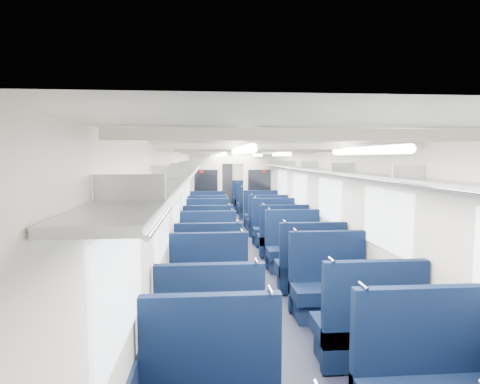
{
  "coord_description": "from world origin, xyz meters",
  "views": [
    {
      "loc": [
        -0.85,
        -9.92,
        2.2
      ],
      "look_at": [
        0.13,
        1.76,
        1.17
      ],
      "focal_mm": 29.65,
      "sensor_mm": 36.0,
      "label": 1
    }
  ],
  "objects_px": {
    "seat_4": "(210,336)",
    "seat_25": "(247,201)",
    "bulkhead": "(233,187)",
    "seat_27": "(244,198)",
    "seat_8": "(209,270)",
    "seat_21": "(254,208)",
    "seat_15": "(274,230)",
    "seat_20": "(208,209)",
    "seat_5": "(368,331)",
    "seat_13": "(283,240)",
    "seat_9": "(310,269)",
    "seat_11": "(294,251)",
    "seat_6": "(209,293)",
    "seat_23": "(250,205)",
    "seat_10": "(208,254)",
    "seat_16": "(208,224)",
    "seat_17": "(267,223)",
    "seat_18": "(208,218)",
    "seat_22": "(207,205)",
    "seat_7": "(330,290)",
    "seat_26": "(207,199)",
    "end_door": "(225,183)",
    "seat_19": "(261,216)",
    "seat_12": "(208,241)",
    "seat_24": "(207,202)"
  },
  "relations": [
    {
      "from": "seat_5",
      "to": "seat_13",
      "type": "height_order",
      "value": "same"
    },
    {
      "from": "seat_17",
      "to": "seat_22",
      "type": "height_order",
      "value": "same"
    },
    {
      "from": "seat_4",
      "to": "seat_16",
      "type": "distance_m",
      "value": 6.89
    },
    {
      "from": "seat_11",
      "to": "seat_23",
      "type": "height_order",
      "value": "same"
    },
    {
      "from": "seat_25",
      "to": "seat_9",
      "type": "bearing_deg",
      "value": -90.0
    },
    {
      "from": "seat_5",
      "to": "seat_21",
      "type": "relative_size",
      "value": 1.0
    },
    {
      "from": "seat_21",
      "to": "seat_15",
      "type": "bearing_deg",
      "value": -90.0
    },
    {
      "from": "seat_25",
      "to": "bulkhead",
      "type": "bearing_deg",
      "value": -103.35
    },
    {
      "from": "seat_13",
      "to": "seat_26",
      "type": "distance_m",
      "value": 9.03
    },
    {
      "from": "seat_6",
      "to": "seat_22",
      "type": "distance_m",
      "value": 10.04
    },
    {
      "from": "seat_15",
      "to": "seat_20",
      "type": "distance_m",
      "value": 4.66
    },
    {
      "from": "seat_25",
      "to": "seat_22",
      "type": "bearing_deg",
      "value": -144.94
    },
    {
      "from": "seat_9",
      "to": "end_door",
      "type": "bearing_deg",
      "value": 93.76
    },
    {
      "from": "seat_25",
      "to": "seat_13",
      "type": "bearing_deg",
      "value": -90.0
    },
    {
      "from": "seat_6",
      "to": "seat_27",
      "type": "bearing_deg",
      "value": 82.35
    },
    {
      "from": "seat_26",
      "to": "seat_19",
      "type": "bearing_deg",
      "value": -72.87
    },
    {
      "from": "seat_19",
      "to": "seat_12",
      "type": "bearing_deg",
      "value": -115.67
    },
    {
      "from": "seat_17",
      "to": "seat_18",
      "type": "xyz_separation_m",
      "value": [
        -1.66,
        1.1,
        0.0
      ]
    },
    {
      "from": "seat_7",
      "to": "seat_17",
      "type": "relative_size",
      "value": 1.0
    },
    {
      "from": "seat_8",
      "to": "seat_21",
      "type": "distance_m",
      "value": 7.86
    },
    {
      "from": "seat_5",
      "to": "seat_27",
      "type": "bearing_deg",
      "value": 90.0
    },
    {
      "from": "seat_7",
      "to": "seat_19",
      "type": "xyz_separation_m",
      "value": [
        0.0,
        6.88,
        0.0
      ]
    },
    {
      "from": "seat_26",
      "to": "bulkhead",
      "type": "bearing_deg",
      "value": -79.63
    },
    {
      "from": "seat_17",
      "to": "seat_24",
      "type": "xyz_separation_m",
      "value": [
        -1.66,
        5.37,
        0.0
      ]
    },
    {
      "from": "seat_6",
      "to": "seat_23",
      "type": "relative_size",
      "value": 1.0
    },
    {
      "from": "seat_19",
      "to": "seat_10",
      "type": "bearing_deg",
      "value": -109.64
    },
    {
      "from": "seat_9",
      "to": "seat_11",
      "type": "height_order",
      "value": "same"
    },
    {
      "from": "seat_13",
      "to": "seat_25",
      "type": "xyz_separation_m",
      "value": [
        0.0,
        7.84,
        0.0
      ]
    },
    {
      "from": "seat_18",
      "to": "seat_21",
      "type": "height_order",
      "value": "same"
    },
    {
      "from": "seat_15",
      "to": "seat_17",
      "type": "relative_size",
      "value": 1.0
    },
    {
      "from": "seat_10",
      "to": "seat_27",
      "type": "bearing_deg",
      "value": 80.71
    },
    {
      "from": "end_door",
      "to": "seat_27",
      "type": "xyz_separation_m",
      "value": [
        0.83,
        -1.29,
        -0.63
      ]
    },
    {
      "from": "seat_20",
      "to": "seat_5",
      "type": "bearing_deg",
      "value": -80.71
    },
    {
      "from": "seat_13",
      "to": "seat_19",
      "type": "relative_size",
      "value": 1.0
    },
    {
      "from": "seat_7",
      "to": "seat_10",
      "type": "relative_size",
      "value": 1.0
    },
    {
      "from": "seat_5",
      "to": "seat_6",
      "type": "bearing_deg",
      "value": 141.45
    },
    {
      "from": "seat_12",
      "to": "seat_26",
      "type": "xyz_separation_m",
      "value": [
        0.0,
        8.84,
        0.0
      ]
    },
    {
      "from": "seat_5",
      "to": "seat_8",
      "type": "distance_m",
      "value": 2.94
    },
    {
      "from": "bulkhead",
      "to": "seat_8",
      "type": "xyz_separation_m",
      "value": [
        -0.83,
        -6.61,
        -0.86
      ]
    },
    {
      "from": "bulkhead",
      "to": "seat_27",
      "type": "xyz_separation_m",
      "value": [
        0.83,
        4.64,
        -0.86
      ]
    },
    {
      "from": "seat_5",
      "to": "seat_11",
      "type": "xyz_separation_m",
      "value": [
        0.0,
        3.59,
        0.0
      ]
    },
    {
      "from": "seat_24",
      "to": "end_door",
      "type": "bearing_deg",
      "value": 72.48
    },
    {
      "from": "end_door",
      "to": "seat_5",
      "type": "xyz_separation_m",
      "value": [
        0.83,
        -14.96,
        -0.63
      ]
    },
    {
      "from": "seat_18",
      "to": "seat_25",
      "type": "height_order",
      "value": "same"
    },
    {
      "from": "seat_8",
      "to": "seat_16",
      "type": "bearing_deg",
      "value": 90.0
    },
    {
      "from": "seat_25",
      "to": "seat_27",
      "type": "bearing_deg",
      "value": 90.0
    },
    {
      "from": "seat_10",
      "to": "seat_16",
      "type": "distance_m",
      "value": 3.39
    },
    {
      "from": "seat_6",
      "to": "seat_17",
      "type": "bearing_deg",
      "value": 73.59
    },
    {
      "from": "seat_10",
      "to": "seat_18",
      "type": "bearing_deg",
      "value": 90.0
    },
    {
      "from": "seat_4",
      "to": "seat_25",
      "type": "xyz_separation_m",
      "value": [
        1.66,
        12.5,
        0.0
      ]
    }
  ]
}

